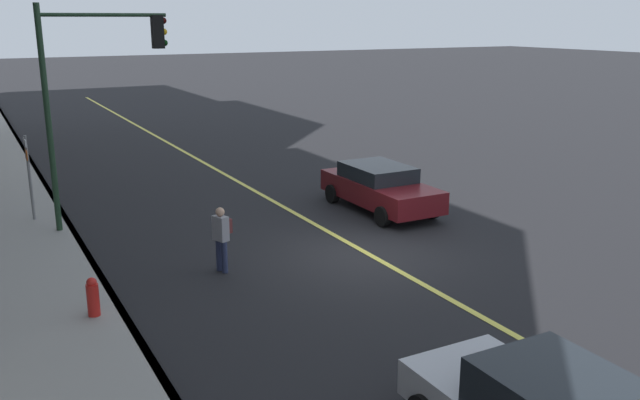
{
  "coord_description": "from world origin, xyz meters",
  "views": [
    {
      "loc": [
        -13.8,
        8.75,
        5.78
      ],
      "look_at": [
        -1.29,
        2.02,
        1.96
      ],
      "focal_mm": 37.86,
      "sensor_mm": 36.0,
      "label": 1
    }
  ],
  "objects_px": {
    "pedestrian_with_backpack": "(222,235)",
    "car_maroon": "(380,187)",
    "street_sign_post": "(29,172)",
    "fire_hydrant": "(93,300)",
    "traffic_light_mast": "(92,80)"
  },
  "relations": [
    {
      "from": "car_maroon",
      "to": "street_sign_post",
      "type": "relative_size",
      "value": 1.72
    },
    {
      "from": "street_sign_post",
      "to": "fire_hydrant",
      "type": "relative_size",
      "value": 2.78
    },
    {
      "from": "pedestrian_with_backpack",
      "to": "street_sign_post",
      "type": "height_order",
      "value": "street_sign_post"
    },
    {
      "from": "car_maroon",
      "to": "fire_hydrant",
      "type": "distance_m",
      "value": 10.26
    },
    {
      "from": "pedestrian_with_backpack",
      "to": "traffic_light_mast",
      "type": "distance_m",
      "value": 6.04
    },
    {
      "from": "street_sign_post",
      "to": "traffic_light_mast",
      "type": "bearing_deg",
      "value": -130.14
    },
    {
      "from": "street_sign_post",
      "to": "car_maroon",
      "type": "bearing_deg",
      "value": -109.76
    },
    {
      "from": "pedestrian_with_backpack",
      "to": "fire_hydrant",
      "type": "relative_size",
      "value": 1.68
    },
    {
      "from": "traffic_light_mast",
      "to": "fire_hydrant",
      "type": "xyz_separation_m",
      "value": [
        -6.19,
        1.41,
        -3.72
      ]
    },
    {
      "from": "street_sign_post",
      "to": "fire_hydrant",
      "type": "xyz_separation_m",
      "value": [
        -7.63,
        -0.31,
        -1.08
      ]
    },
    {
      "from": "pedestrian_with_backpack",
      "to": "traffic_light_mast",
      "type": "bearing_deg",
      "value": 20.7
    },
    {
      "from": "pedestrian_with_backpack",
      "to": "car_maroon",
      "type": "bearing_deg",
      "value": -66.26
    },
    {
      "from": "street_sign_post",
      "to": "fire_hydrant",
      "type": "height_order",
      "value": "street_sign_post"
    },
    {
      "from": "pedestrian_with_backpack",
      "to": "fire_hydrant",
      "type": "height_order",
      "value": "pedestrian_with_backpack"
    },
    {
      "from": "car_maroon",
      "to": "pedestrian_with_backpack",
      "type": "xyz_separation_m",
      "value": [
        -2.72,
        6.18,
        0.16
      ]
    }
  ]
}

